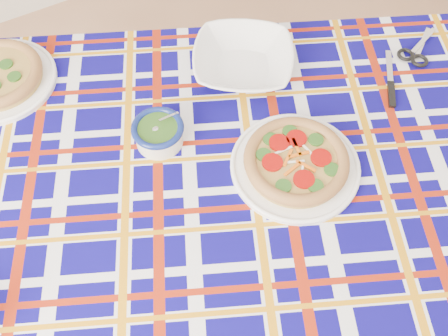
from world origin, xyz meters
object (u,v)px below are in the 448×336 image
pesto_bowl (158,132)px  serving_bowl (243,62)px  dining_table (221,190)px  main_focaccia_plate (296,161)px

pesto_bowl → serving_bowl: size_ratio=0.48×
dining_table → main_focaccia_plate: (0.17, -0.08, 0.12)m
serving_bowl → dining_table: bearing=-129.4°
dining_table → serving_bowl: 0.39m
dining_table → pesto_bowl: size_ratio=14.59×
pesto_bowl → dining_table: bearing=-61.3°
main_focaccia_plate → pesto_bowl: 0.37m
dining_table → main_focaccia_plate: 0.22m
serving_bowl → main_focaccia_plate: bearing=-99.2°
main_focaccia_plate → serving_bowl: size_ratio=1.19×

